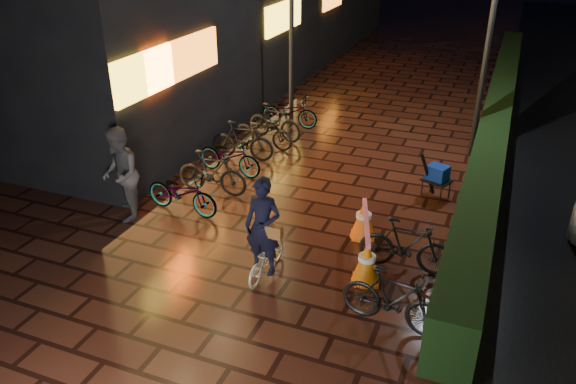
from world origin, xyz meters
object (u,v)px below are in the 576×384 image
at_px(traffic_barrier, 365,239).
at_px(cyclist, 265,241).
at_px(cart_assembly, 437,174).
at_px(bystander_person, 120,175).

bearing_deg(traffic_barrier, cyclist, -140.62).
xyz_separation_m(traffic_barrier, cart_assembly, (0.80, 2.85, 0.16)).
xyz_separation_m(bystander_person, cart_assembly, (5.67, 3.22, -0.41)).
distance_m(bystander_person, cart_assembly, 6.53).
distance_m(traffic_barrier, cart_assembly, 2.97).
distance_m(bystander_person, cyclist, 3.55).
relative_size(cyclist, cart_assembly, 1.73).
bearing_deg(traffic_barrier, bystander_person, -175.66).
xyz_separation_m(bystander_person, traffic_barrier, (4.87, 0.37, -0.57)).
height_order(bystander_person, traffic_barrier, bystander_person).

